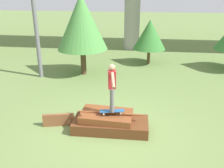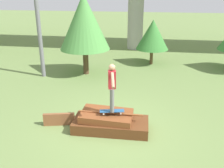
{
  "view_description": "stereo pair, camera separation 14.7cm",
  "coord_description": "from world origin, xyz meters",
  "px_view_note": "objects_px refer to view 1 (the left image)",
  "views": [
    {
      "loc": [
        0.93,
        -6.82,
        4.26
      ],
      "look_at": [
        0.05,
        -0.05,
        1.59
      ],
      "focal_mm": 40.0,
      "sensor_mm": 36.0,
      "label": 1
    },
    {
      "loc": [
        1.08,
        -6.8,
        4.26
      ],
      "look_at": [
        0.05,
        -0.05,
        1.59
      ],
      "focal_mm": 40.0,
      "sensor_mm": 36.0,
      "label": 2
    }
  ],
  "objects_px": {
    "skateboard": "(112,111)",
    "utility_pole": "(34,12)",
    "tree_behind_left": "(82,22)",
    "tree_mid_back": "(150,34)",
    "skater": "(112,85)"
  },
  "relations": [
    {
      "from": "tree_behind_left",
      "to": "tree_mid_back",
      "type": "relative_size",
      "value": 1.56
    },
    {
      "from": "utility_pole",
      "to": "tree_behind_left",
      "type": "bearing_deg",
      "value": 18.89
    },
    {
      "from": "skateboard",
      "to": "utility_pole",
      "type": "distance_m",
      "value": 6.71
    },
    {
      "from": "utility_pole",
      "to": "skater",
      "type": "bearing_deg",
      "value": -47.44
    },
    {
      "from": "tree_behind_left",
      "to": "tree_mid_back",
      "type": "bearing_deg",
      "value": 34.3
    },
    {
      "from": "tree_behind_left",
      "to": "tree_mid_back",
      "type": "distance_m",
      "value": 4.16
    },
    {
      "from": "tree_behind_left",
      "to": "tree_mid_back",
      "type": "xyz_separation_m",
      "value": [
        3.35,
        2.29,
        -0.92
      ]
    },
    {
      "from": "tree_behind_left",
      "to": "utility_pole",
      "type": "bearing_deg",
      "value": -161.11
    },
    {
      "from": "skateboard",
      "to": "tree_mid_back",
      "type": "height_order",
      "value": "tree_mid_back"
    },
    {
      "from": "skater",
      "to": "utility_pole",
      "type": "relative_size",
      "value": 0.24
    },
    {
      "from": "skater",
      "to": "tree_behind_left",
      "type": "distance_m",
      "value": 5.83
    },
    {
      "from": "skateboard",
      "to": "tree_mid_back",
      "type": "distance_m",
      "value": 7.74
    },
    {
      "from": "skateboard",
      "to": "skater",
      "type": "height_order",
      "value": "skater"
    },
    {
      "from": "tree_mid_back",
      "to": "skater",
      "type": "bearing_deg",
      "value": -98.81
    },
    {
      "from": "tree_mid_back",
      "to": "tree_behind_left",
      "type": "bearing_deg",
      "value": -145.7
    }
  ]
}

